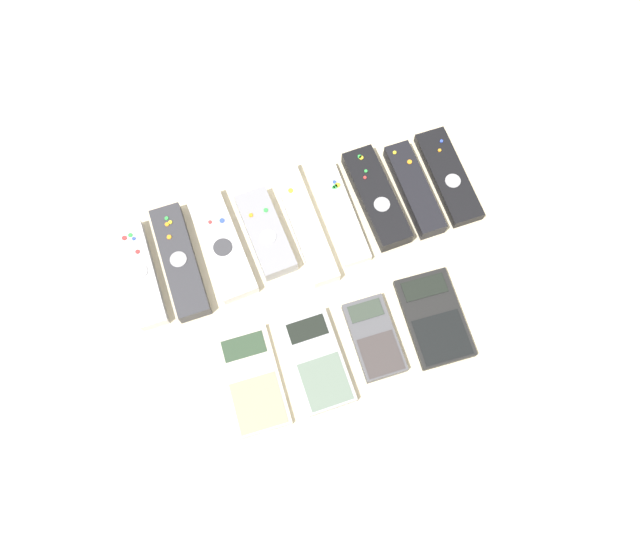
# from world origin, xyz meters

# --- Properties ---
(ground_plane) EXTENTS (3.00, 3.00, 0.00)m
(ground_plane) POSITION_xyz_m (0.00, 0.00, 0.00)
(ground_plane) COLOR beige
(remote_0) EXTENTS (0.04, 0.18, 0.02)m
(remote_0) POSITION_xyz_m (-0.27, 0.12, 0.01)
(remote_0) COLOR silver
(remote_0) RESTS_ON ground_plane
(remote_1) EXTENTS (0.05, 0.20, 0.03)m
(remote_1) POSITION_xyz_m (-0.21, 0.12, 0.01)
(remote_1) COLOR #333338
(remote_1) RESTS_ON ground_plane
(remote_2) EXTENTS (0.07, 0.19, 0.02)m
(remote_2) POSITION_xyz_m (-0.14, 0.13, 0.01)
(remote_2) COLOR silver
(remote_2) RESTS_ON ground_plane
(remote_3) EXTENTS (0.06, 0.15, 0.03)m
(remote_3) POSITION_xyz_m (-0.06, 0.13, 0.01)
(remote_3) COLOR gray
(remote_3) RESTS_ON ground_plane
(remote_4) EXTENTS (0.05, 0.22, 0.03)m
(remote_4) POSITION_xyz_m (0.01, 0.12, 0.01)
(remote_4) COLOR white
(remote_4) RESTS_ON ground_plane
(remote_5) EXTENTS (0.05, 0.19, 0.02)m
(remote_5) POSITION_xyz_m (0.07, 0.12, 0.01)
(remote_5) COLOR white
(remote_5) RESTS_ON ground_plane
(remote_6) EXTENTS (0.06, 0.18, 0.03)m
(remote_6) POSITION_xyz_m (0.13, 0.13, 0.01)
(remote_6) COLOR black
(remote_6) RESTS_ON ground_plane
(remote_7) EXTENTS (0.05, 0.17, 0.03)m
(remote_7) POSITION_xyz_m (0.20, 0.13, 0.01)
(remote_7) COLOR black
(remote_7) RESTS_ON ground_plane
(remote_8) EXTENTS (0.05, 0.18, 0.02)m
(remote_8) POSITION_xyz_m (0.27, 0.13, 0.01)
(remote_8) COLOR black
(remote_8) RESTS_ON ground_plane
(calculator_0) EXTENTS (0.09, 0.16, 0.01)m
(calculator_0) POSITION_xyz_m (-0.15, -0.10, 0.01)
(calculator_0) COLOR beige
(calculator_0) RESTS_ON ground_plane
(calculator_1) EXTENTS (0.07, 0.15, 0.02)m
(calculator_1) POSITION_xyz_m (-0.05, -0.10, 0.01)
(calculator_1) COLOR #B2B2B7
(calculator_1) RESTS_ON ground_plane
(calculator_2) EXTENTS (0.07, 0.13, 0.02)m
(calculator_2) POSITION_xyz_m (0.05, -0.09, 0.01)
(calculator_2) COLOR #4C4C51
(calculator_2) RESTS_ON ground_plane
(calculator_3) EXTENTS (0.09, 0.15, 0.01)m
(calculator_3) POSITION_xyz_m (0.15, -0.09, 0.01)
(calculator_3) COLOR black
(calculator_3) RESTS_ON ground_plane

